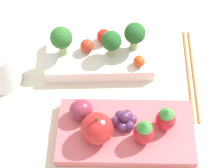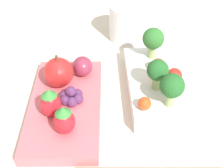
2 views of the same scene
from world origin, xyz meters
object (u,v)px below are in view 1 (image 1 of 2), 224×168
Objects in this scene: grape_cluster at (125,120)px; broccoli_floret_1 at (135,34)px; strawberry_0 at (166,119)px; chopsticks_pair at (191,73)px; cherry_tomato_0 at (139,61)px; broccoli_floret_2 at (61,39)px; bento_box_fruit at (126,132)px; plum at (81,110)px; broccoli_floret_0 at (112,42)px; strawberry_1 at (144,132)px; bento_box_savoury at (100,57)px; apple at (97,129)px; cherry_tomato_1 at (87,46)px; cherry_tomato_2 at (106,36)px.

broccoli_floret_1 is at bearing 75.25° from grape_cluster.
chopsticks_pair is at bearing 55.15° from strawberry_0.
broccoli_floret_2 is at bearing 160.94° from cherry_tomato_0.
bento_box_fruit is at bearing -87.53° from grape_cluster.
bento_box_fruit is 6.14× the size of plum.
broccoli_floret_2 reaches higher than broccoli_floret_0.
broccoli_floret_0 is 0.16m from chopsticks_pair.
bento_box_fruit is 0.16m from broccoli_floret_0.
chopsticks_pair is at bearing 37.98° from bento_box_fruit.
plum is at bearing 148.67° from strawberry_1.
strawberry_0 is 0.07m from grape_cluster.
apple is (-0.02, -0.17, 0.03)m from bento_box_savoury.
bento_box_fruit is 0.08m from plum.
cherry_tomato_1 is (-0.05, 0.17, 0.03)m from bento_box_fruit.
broccoli_floret_1 is (0.06, 0.00, 0.05)m from bento_box_savoury.
broccoli_floret_1 is 1.43× the size of grape_cluster.
broccoli_floret_1 is 0.28× the size of chopsticks_pair.
bento_box_savoury is 0.19m from strawberry_0.
grape_cluster reaches higher than chopsticks_pair.
plum is 0.19× the size of chopsticks_pair.
cherry_tomato_1 reaches higher than grape_cluster.
cherry_tomato_2 reaches higher than cherry_tomato_1.
bento_box_savoury is at bearing 99.26° from grape_cluster.
plum is at bearing 164.24° from strawberry_0.
grape_cluster is (0.00, -0.14, -0.03)m from broccoli_floret_0.
grape_cluster is at bearing -80.74° from bento_box_savoury.
apple is 1.48× the size of grape_cluster.
cherry_tomato_2 is (-0.05, 0.07, 0.00)m from cherry_tomato_0.
cherry_tomato_1 reaches higher than bento_box_fruit.
strawberry_0 is (0.09, -0.16, 0.03)m from bento_box_savoury.
cherry_tomato_2 is 0.20m from apple.
cherry_tomato_0 is 0.15m from strawberry_1.
cherry_tomato_0 reaches higher than bento_box_fruit.
bento_box_savoury is at bearing 162.67° from chopsticks_pair.
broccoli_floret_0 is 2.06× the size of cherry_tomato_2.
apple is at bearing -124.66° from cherry_tomato_0.
grape_cluster is at bearing -104.75° from broccoli_floret_1.
cherry_tomato_1 is at bearing 80.52° from plum.
bento_box_fruit is 4.88× the size of strawberry_0.
bento_box_fruit is at bearing -61.69° from broccoli_floret_2.
strawberry_1 is (0.07, -0.19, 0.00)m from cherry_tomato_1.
cherry_tomato_2 is (-0.01, 0.03, -0.02)m from broccoli_floret_0.
grape_cluster is at bearing -110.98° from cherry_tomato_0.
broccoli_floret_1 is 0.97× the size of apple.
bento_box_savoury is 0.15m from grape_cluster.
bento_box_savoury is 5.03× the size of grape_cluster.
cherry_tomato_1 is at bearing 122.86° from strawberry_0.
plum reaches higher than cherry_tomato_0.
broccoli_floret_1 reaches higher than cherry_tomato_2.
strawberry_1 is at bearing -80.94° from broccoli_floret_0.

